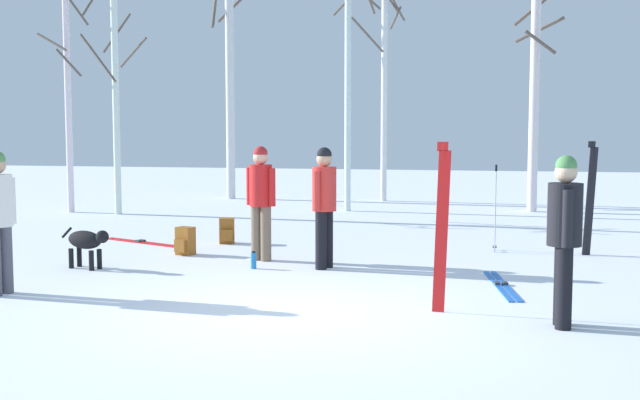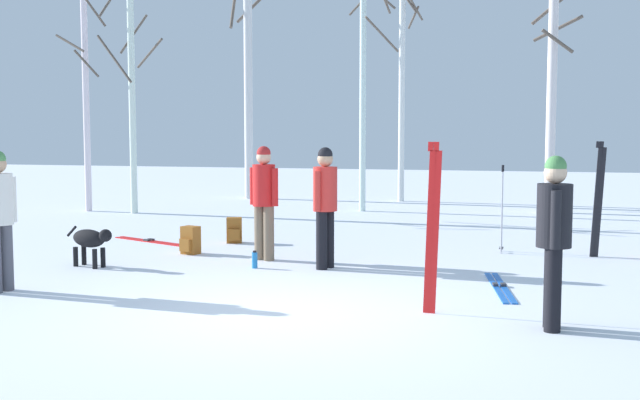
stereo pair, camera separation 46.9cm
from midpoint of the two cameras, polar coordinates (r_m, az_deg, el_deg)
The scene contains 19 objects.
ground_plane at distance 8.62m, azimuth -3.37°, elevation -8.13°, with size 60.00×60.00×0.00m, color white.
person_0 at distance 8.16m, azimuth 15.52°, elevation -2.05°, with size 0.34×0.52×1.72m.
person_2 at distance 11.19m, azimuth -0.89°, elevation 0.04°, with size 0.34×0.50×1.72m.
person_3 at distance 11.92m, azimuth -5.38°, elevation 0.33°, with size 0.49×0.34×1.72m.
dog at distance 11.77m, azimuth -17.43°, elevation -2.86°, with size 0.87×0.38×0.57m.
ski_pair_planted_0 at distance 13.02m, azimuth 17.79°, elevation 0.09°, with size 0.21×0.09×1.78m.
ski_pair_planted_2 at distance 8.58m, azimuth 7.15°, elevation -2.02°, with size 0.19×0.03×1.84m.
ski_pair_lying_0 at distance 10.27m, azimuth 11.58°, elevation -6.00°, with size 0.48×1.91×0.05m.
ski_pair_lying_1 at distance 14.22m, azimuth -13.56°, elevation -2.95°, with size 1.70×0.87×0.05m.
ski_poles_0 at distance 13.06m, azimuth 11.44°, elevation -0.37°, with size 0.07×0.26×1.40m.
backpack_0 at distance 12.70m, azimuth -10.68°, elevation -2.93°, with size 0.31×0.33×0.44m.
backpack_1 at distance 13.85m, azimuth -7.65°, elevation -2.22°, with size 0.31×0.33×0.44m.
water_bottle_0 at distance 11.34m, azimuth -5.96°, elevation -4.32°, with size 0.08×0.08×0.25m.
birch_tree_0 at distance 19.73m, azimuth -18.25°, elevation 7.27°, with size 1.21×0.71×5.55m.
birch_tree_1 at distance 18.99m, azimuth -15.14°, elevation 7.42°, with size 1.39×1.40×5.30m.
birch_tree_2 at distance 22.69m, azimuth -7.08°, elevation 9.76°, with size 1.29×1.23×7.30m.
birch_tree_3 at distance 19.06m, azimuth 1.40°, elevation 7.97°, with size 1.30×1.38×5.70m.
birch_tree_4 at distance 21.85m, azimuth 4.02°, elevation 10.12°, with size 1.21×1.21×7.50m.
birch_tree_5 at distance 19.53m, azimuth 14.41°, elevation 7.95°, with size 1.38×1.40×5.68m.
Camera 1 is at (2.06, -8.12, 1.97)m, focal length 44.74 mm.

